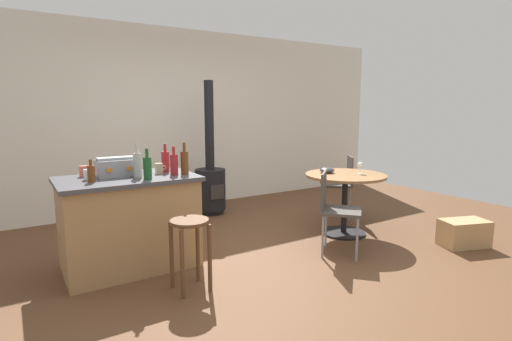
# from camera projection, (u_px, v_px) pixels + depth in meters

# --- Properties ---
(ground_plane) EXTENTS (8.80, 8.80, 0.00)m
(ground_plane) POSITION_uv_depth(u_px,v_px,m) (263.00, 257.00, 4.07)
(ground_plane) COLOR brown
(back_wall) EXTENTS (8.00, 0.10, 2.70)m
(back_wall) POSITION_uv_depth(u_px,v_px,m) (171.00, 120.00, 5.98)
(back_wall) COLOR silver
(back_wall) RESTS_ON ground_plane
(kitchen_island) EXTENTS (1.25, 0.79, 0.88)m
(kitchen_island) POSITION_uv_depth(u_px,v_px,m) (129.00, 222.00, 3.77)
(kitchen_island) COLOR #A37A4C
(kitchen_island) RESTS_ON ground_plane
(wooden_stool) EXTENTS (0.32, 0.32, 0.61)m
(wooden_stool) POSITION_uv_depth(u_px,v_px,m) (190.00, 239.00, 3.28)
(wooden_stool) COLOR brown
(wooden_stool) RESTS_ON ground_plane
(dining_table) EXTENTS (0.96, 0.96, 0.74)m
(dining_table) POSITION_uv_depth(u_px,v_px,m) (345.00, 188.00, 4.74)
(dining_table) COLOR black
(dining_table) RESTS_ON ground_plane
(folding_chair_near) EXTENTS (0.57, 0.57, 0.87)m
(folding_chair_near) POSITION_uv_depth(u_px,v_px,m) (335.00, 206.00, 4.10)
(folding_chair_near) COLOR #47423D
(folding_chair_near) RESTS_ON ground_plane
(folding_chair_far) EXTENTS (0.56, 0.56, 0.87)m
(folding_chair_far) POSITION_uv_depth(u_px,v_px,m) (341.00, 181.00, 5.49)
(folding_chair_far) COLOR #47423D
(folding_chair_far) RESTS_ON ground_plane
(wood_stove) EXTENTS (0.44, 0.45, 1.91)m
(wood_stove) POSITION_uv_depth(u_px,v_px,m) (210.00, 181.00, 5.70)
(wood_stove) COLOR black
(wood_stove) RESTS_ON ground_plane
(toolbox) EXTENTS (0.36, 0.23, 0.18)m
(toolbox) POSITION_uv_depth(u_px,v_px,m) (116.00, 167.00, 3.74)
(toolbox) COLOR gray
(toolbox) RESTS_ON kitchen_island
(bottle_0) EXTENTS (0.07, 0.07, 0.28)m
(bottle_0) POSITION_uv_depth(u_px,v_px,m) (174.00, 164.00, 3.78)
(bottle_0) COLOR maroon
(bottle_0) RESTS_ON kitchen_island
(bottle_1) EXTENTS (0.08, 0.08, 0.31)m
(bottle_1) POSITION_uv_depth(u_px,v_px,m) (138.00, 164.00, 3.66)
(bottle_1) COLOR #B7B2AD
(bottle_1) RESTS_ON kitchen_island
(bottle_2) EXTENTS (0.08, 0.08, 0.28)m
(bottle_2) POSITION_uv_depth(u_px,v_px,m) (147.00, 168.00, 3.55)
(bottle_2) COLOR #194C23
(bottle_2) RESTS_ON kitchen_island
(bottle_3) EXTENTS (0.07, 0.07, 0.20)m
(bottle_3) POSITION_uv_depth(u_px,v_px,m) (91.00, 173.00, 3.43)
(bottle_3) COLOR #603314
(bottle_3) RESTS_ON kitchen_island
(bottle_4) EXTENTS (0.07, 0.07, 0.31)m
(bottle_4) POSITION_uv_depth(u_px,v_px,m) (185.00, 162.00, 3.81)
(bottle_4) COLOR #603314
(bottle_4) RESTS_ON kitchen_island
(bottle_5) EXTENTS (0.08, 0.08, 0.28)m
(bottle_5) POSITION_uv_depth(u_px,v_px,m) (165.00, 161.00, 3.98)
(bottle_5) COLOR maroon
(bottle_5) RESTS_ON kitchen_island
(cup_0) EXTENTS (0.11, 0.07, 0.10)m
(cup_0) POSITION_uv_depth(u_px,v_px,m) (159.00, 168.00, 3.88)
(cup_0) COLOR tan
(cup_0) RESTS_ON kitchen_island
(cup_1) EXTENTS (0.11, 0.08, 0.10)m
(cup_1) POSITION_uv_depth(u_px,v_px,m) (84.00, 171.00, 3.72)
(cup_1) COLOR #DB6651
(cup_1) RESTS_ON kitchen_island
(cup_2) EXTENTS (0.11, 0.08, 0.10)m
(cup_2) POSITION_uv_depth(u_px,v_px,m) (88.00, 175.00, 3.54)
(cup_2) COLOR white
(cup_2) RESTS_ON kitchen_island
(wine_glass) EXTENTS (0.07, 0.07, 0.14)m
(wine_glass) POSITION_uv_depth(u_px,v_px,m) (360.00, 165.00, 4.72)
(wine_glass) COLOR silver
(wine_glass) RESTS_ON dining_table
(serving_bowl) EXTENTS (0.18, 0.18, 0.07)m
(serving_bowl) POSITION_uv_depth(u_px,v_px,m) (327.00, 170.00, 4.80)
(serving_bowl) COLOR #383838
(serving_bowl) RESTS_ON dining_table
(cardboard_box) EXTENTS (0.57, 0.44, 0.30)m
(cardboard_box) POSITION_uv_depth(u_px,v_px,m) (464.00, 233.00, 4.38)
(cardboard_box) COLOR tan
(cardboard_box) RESTS_ON ground_plane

